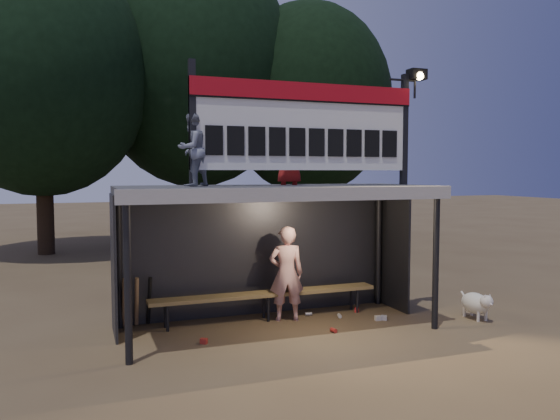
% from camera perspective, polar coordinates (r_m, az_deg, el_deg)
% --- Properties ---
extents(ground, '(80.00, 80.00, 0.00)m').
position_cam_1_polar(ground, '(9.09, -0.33, -12.24)').
color(ground, '#503E28').
rests_on(ground, ground).
extents(player, '(0.66, 0.51, 1.62)m').
position_cam_1_polar(player, '(9.37, 0.67, -6.64)').
color(player, white).
rests_on(player, ground).
extents(child_a, '(0.69, 0.67, 1.12)m').
position_cam_1_polar(child_a, '(8.41, -9.17, 6.26)').
color(child_a, gray).
rests_on(child_a, dugout_shelter).
extents(child_b, '(0.61, 0.53, 1.06)m').
position_cam_1_polar(child_b, '(9.26, 0.99, 5.92)').
color(child_b, '#A61C19').
rests_on(child_b, dugout_shelter).
extents(dugout_shelter, '(5.10, 2.08, 2.32)m').
position_cam_1_polar(dugout_shelter, '(8.98, -0.86, -0.44)').
color(dugout_shelter, '#39393B').
rests_on(dugout_shelter, ground).
extents(scoreboard_assembly, '(4.10, 0.27, 1.99)m').
position_cam_1_polar(scoreboard_assembly, '(8.95, 3.09, 9.01)').
color(scoreboard_assembly, black).
rests_on(scoreboard_assembly, dugout_shelter).
extents(bench, '(4.00, 0.35, 0.48)m').
position_cam_1_polar(bench, '(9.48, -1.46, -8.85)').
color(bench, olive).
rests_on(bench, ground).
extents(tree_left, '(6.46, 6.46, 9.27)m').
position_cam_1_polar(tree_left, '(18.48, -23.69, 12.92)').
color(tree_left, black).
rests_on(tree_left, ground).
extents(tree_mid, '(7.22, 7.22, 10.36)m').
position_cam_1_polar(tree_mid, '(20.43, -8.87, 14.17)').
color(tree_mid, '#2F2215').
rests_on(tree_mid, ground).
extents(tree_right, '(6.08, 6.08, 8.72)m').
position_cam_1_polar(tree_right, '(20.50, 2.98, 11.41)').
color(tree_right, '#312016').
rests_on(tree_right, ground).
extents(dog, '(0.36, 0.81, 0.49)m').
position_cam_1_polar(dog, '(10.13, 19.86, -9.14)').
color(dog, beige).
rests_on(dog, ground).
extents(bats, '(0.48, 0.33, 0.84)m').
position_cam_1_polar(bats, '(9.31, -14.75, -9.24)').
color(bats, olive).
rests_on(bats, ground).
extents(litter, '(3.30, 1.15, 0.08)m').
position_cam_1_polar(litter, '(9.43, 5.44, -11.41)').
color(litter, '#A2251B').
rests_on(litter, ground).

